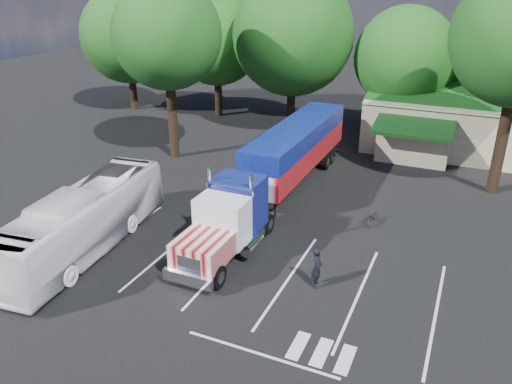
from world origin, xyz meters
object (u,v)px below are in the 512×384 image
at_px(tour_bus, 84,220).
at_px(silver_sedan, 402,142).
at_px(bicycle, 372,217).
at_px(woman, 317,267).
at_px(semi_truck, 282,162).

relative_size(tour_bus, silver_sedan, 2.48).
bearing_deg(bicycle, tour_bus, -140.69).
bearing_deg(tour_bus, silver_sedan, 54.52).
bearing_deg(woman, silver_sedan, -25.87).
distance_m(semi_truck, tour_bus, 11.77).
height_order(bicycle, silver_sedan, silver_sedan).
bearing_deg(semi_truck, bicycle, -10.48).
distance_m(semi_truck, woman, 9.58).
bearing_deg(semi_truck, woman, -58.67).
xyz_separation_m(semi_truck, woman, (4.86, -8.13, -1.40)).
distance_m(bicycle, silver_sedan, 13.01).
bearing_deg(bicycle, silver_sedan, 97.11).
relative_size(bicycle, tour_bus, 0.14).
distance_m(semi_truck, silver_sedan, 13.12).
height_order(semi_truck, woman, semi_truck).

